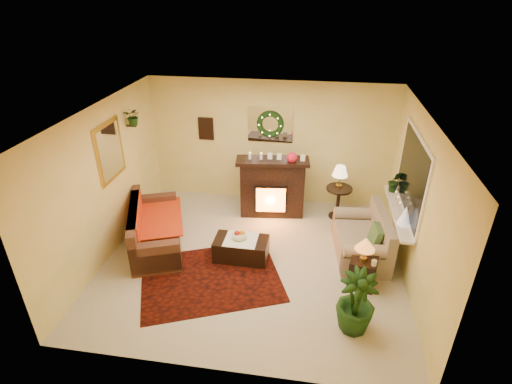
# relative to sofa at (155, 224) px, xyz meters

# --- Properties ---
(floor) EXTENTS (5.00, 5.00, 0.00)m
(floor) POSITION_rel_sofa_xyz_m (1.81, -0.21, -0.43)
(floor) COLOR beige
(floor) RESTS_ON ground
(ceiling) EXTENTS (5.00, 5.00, 0.00)m
(ceiling) POSITION_rel_sofa_xyz_m (1.81, -0.21, 2.17)
(ceiling) COLOR white
(ceiling) RESTS_ON ground
(wall_back) EXTENTS (5.00, 5.00, 0.00)m
(wall_back) POSITION_rel_sofa_xyz_m (1.81, 2.04, 0.87)
(wall_back) COLOR #EFD88C
(wall_back) RESTS_ON ground
(wall_front) EXTENTS (5.00, 5.00, 0.00)m
(wall_front) POSITION_rel_sofa_xyz_m (1.81, -2.46, 0.87)
(wall_front) COLOR #EFD88C
(wall_front) RESTS_ON ground
(wall_left) EXTENTS (4.50, 4.50, 0.00)m
(wall_left) POSITION_rel_sofa_xyz_m (-0.69, -0.21, 0.87)
(wall_left) COLOR #EFD88C
(wall_left) RESTS_ON ground
(wall_right) EXTENTS (4.50, 4.50, 0.00)m
(wall_right) POSITION_rel_sofa_xyz_m (4.31, -0.21, 0.87)
(wall_right) COLOR #EFD88C
(wall_right) RESTS_ON ground
(area_rug) EXTENTS (2.65, 2.35, 0.01)m
(area_rug) POSITION_rel_sofa_xyz_m (1.21, -0.79, -0.42)
(area_rug) COLOR #3B0E06
(area_rug) RESTS_ON floor
(sofa) EXTENTS (1.42, 2.01, 0.79)m
(sofa) POSITION_rel_sofa_xyz_m (0.00, 0.00, 0.00)
(sofa) COLOR brown
(sofa) RESTS_ON floor
(red_throw) EXTENTS (0.86, 1.40, 0.02)m
(red_throw) POSITION_rel_sofa_xyz_m (-0.02, 0.18, 0.03)
(red_throw) COLOR red
(red_throw) RESTS_ON sofa
(fireplace) EXTENTS (1.30, 0.54, 1.15)m
(fireplace) POSITION_rel_sofa_xyz_m (1.94, 1.40, 0.12)
(fireplace) COLOR black
(fireplace) RESTS_ON floor
(poinsettia) EXTENTS (0.21, 0.21, 0.21)m
(poinsettia) POSITION_rel_sofa_xyz_m (2.31, 1.34, 0.87)
(poinsettia) COLOR red
(poinsettia) RESTS_ON fireplace
(mantel_candle_a) EXTENTS (0.06, 0.06, 0.18)m
(mantel_candle_a) POSITION_rel_sofa_xyz_m (1.51, 1.34, 0.83)
(mantel_candle_a) COLOR beige
(mantel_candle_a) RESTS_ON fireplace
(mantel_candle_b) EXTENTS (0.06, 0.06, 0.18)m
(mantel_candle_b) POSITION_rel_sofa_xyz_m (1.72, 1.36, 0.83)
(mantel_candle_b) COLOR #FFF2CA
(mantel_candle_b) RESTS_ON fireplace
(mantel_mirror) EXTENTS (0.92, 0.02, 0.72)m
(mantel_mirror) POSITION_rel_sofa_xyz_m (1.81, 2.02, 1.27)
(mantel_mirror) COLOR white
(mantel_mirror) RESTS_ON wall_back
(wreath) EXTENTS (0.55, 0.11, 0.55)m
(wreath) POSITION_rel_sofa_xyz_m (1.81, 1.98, 1.29)
(wreath) COLOR #194719
(wreath) RESTS_ON wall_back
(wall_art) EXTENTS (0.32, 0.03, 0.48)m
(wall_art) POSITION_rel_sofa_xyz_m (0.46, 2.02, 1.12)
(wall_art) COLOR #381E11
(wall_art) RESTS_ON wall_back
(gold_mirror) EXTENTS (0.03, 0.84, 1.00)m
(gold_mirror) POSITION_rel_sofa_xyz_m (-0.67, 0.09, 1.32)
(gold_mirror) COLOR gold
(gold_mirror) RESTS_ON wall_left
(hanging_plant) EXTENTS (0.33, 0.28, 0.36)m
(hanging_plant) POSITION_rel_sofa_xyz_m (-0.53, 0.84, 1.54)
(hanging_plant) COLOR #194719
(hanging_plant) RESTS_ON wall_left
(loveseat) EXTENTS (0.95, 1.47, 0.81)m
(loveseat) POSITION_rel_sofa_xyz_m (3.64, 0.24, -0.01)
(loveseat) COLOR tan
(loveseat) RESTS_ON floor
(window_frame) EXTENTS (0.03, 1.86, 1.36)m
(window_frame) POSITION_rel_sofa_xyz_m (4.29, 0.34, 1.12)
(window_frame) COLOR white
(window_frame) RESTS_ON wall_right
(window_glass) EXTENTS (0.02, 1.70, 1.22)m
(window_glass) POSITION_rel_sofa_xyz_m (4.28, 0.34, 1.12)
(window_glass) COLOR black
(window_glass) RESTS_ON wall_right
(window_sill) EXTENTS (0.22, 1.86, 0.04)m
(window_sill) POSITION_rel_sofa_xyz_m (4.19, 0.34, 0.44)
(window_sill) COLOR white
(window_sill) RESTS_ON wall_right
(mini_tree) EXTENTS (0.22, 0.22, 0.33)m
(mini_tree) POSITION_rel_sofa_xyz_m (4.20, -0.08, 0.61)
(mini_tree) COLOR white
(mini_tree) RESTS_ON window_sill
(sill_plant) EXTENTS (0.30, 0.24, 0.54)m
(sill_plant) POSITION_rel_sofa_xyz_m (4.20, 1.03, 0.66)
(sill_plant) COLOR #235A18
(sill_plant) RESTS_ON window_sill
(side_table_round) EXTENTS (0.66, 0.66, 0.67)m
(side_table_round) POSITION_rel_sofa_xyz_m (3.27, 1.47, -0.11)
(side_table_round) COLOR #4D2C1D
(side_table_round) RESTS_ON floor
(lamp_cream) EXTENTS (0.30, 0.30, 0.46)m
(lamp_cream) POSITION_rel_sofa_xyz_m (3.25, 1.50, 0.45)
(lamp_cream) COLOR beige
(lamp_cream) RESTS_ON side_table_round
(end_table_square) EXTENTS (0.48, 0.48, 0.49)m
(end_table_square) POSITION_rel_sofa_xyz_m (3.62, -0.56, -0.16)
(end_table_square) COLOR #502B12
(end_table_square) RESTS_ON floor
(lamp_tiffany) EXTENTS (0.30, 0.30, 0.45)m
(lamp_tiffany) POSITION_rel_sofa_xyz_m (3.58, -0.59, 0.32)
(lamp_tiffany) COLOR orange
(lamp_tiffany) RESTS_ON end_table_square
(coffee_table) EXTENTS (0.92, 0.52, 0.38)m
(coffee_table) POSITION_rel_sofa_xyz_m (1.60, -0.18, -0.22)
(coffee_table) COLOR #37200C
(coffee_table) RESTS_ON floor
(fruit_bowl) EXTENTS (0.24, 0.24, 0.06)m
(fruit_bowl) POSITION_rel_sofa_xyz_m (1.57, -0.16, 0.02)
(fruit_bowl) COLOR beige
(fruit_bowl) RESTS_ON coffee_table
(floor_palm) EXTENTS (1.85, 1.85, 2.82)m
(floor_palm) POSITION_rel_sofa_xyz_m (3.43, -1.50, 0.02)
(floor_palm) COLOR #28511F
(floor_palm) RESTS_ON floor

